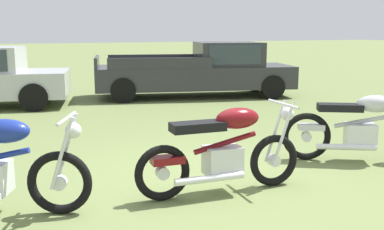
% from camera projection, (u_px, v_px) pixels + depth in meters
% --- Properties ---
extents(ground_plane, '(120.00, 120.00, 0.00)m').
position_uv_depth(ground_plane, '(207.00, 182.00, 5.57)').
color(ground_plane, olive).
extents(motorcycle_maroon, '(2.00, 0.64, 1.02)m').
position_uv_depth(motorcycle_maroon, '(223.00, 151.00, 5.13)').
color(motorcycle_maroon, black).
rests_on(motorcycle_maroon, ground).
extents(motorcycle_silver, '(1.88, 1.26, 1.02)m').
position_uv_depth(motorcycle_silver, '(361.00, 128.00, 6.36)').
color(motorcycle_silver, black).
rests_on(motorcycle_silver, ground).
extents(pickup_truck_charcoal, '(5.60, 2.98, 1.49)m').
position_uv_depth(pickup_truck_charcoal, '(205.00, 69.00, 12.61)').
color(pickup_truck_charcoal, '#2D2D33').
rests_on(pickup_truck_charcoal, ground).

